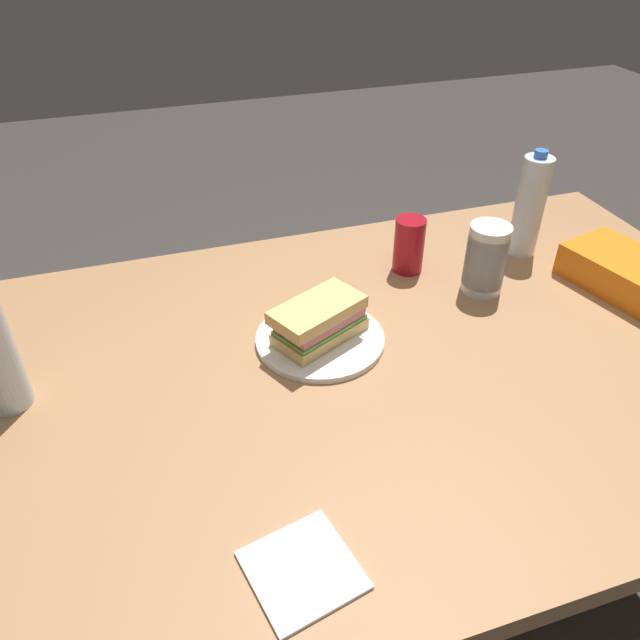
{
  "coord_description": "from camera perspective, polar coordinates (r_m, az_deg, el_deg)",
  "views": [
    {
      "loc": [
        0.36,
        0.78,
        1.44
      ],
      "look_at": [
        0.08,
        -0.08,
        0.77
      ],
      "focal_mm": 34.59,
      "sensor_mm": 36.0,
      "label": 1
    }
  ],
  "objects": [
    {
      "name": "ground_plane",
      "position": [
        1.68,
        3.9,
        -22.9
      ],
      "size": [
        8.0,
        8.0,
        0.0
      ],
      "primitive_type": "plane",
      "color": "#383330"
    },
    {
      "name": "dining_table",
      "position": [
        1.18,
        5.16,
        -6.73
      ],
      "size": [
        1.6,
        0.99,
        0.72
      ],
      "color": "#9E7047",
      "rests_on": "ground_plane"
    },
    {
      "name": "paper_plate",
      "position": [
        1.15,
        -0.0,
        -1.76
      ],
      "size": [
        0.24,
        0.24,
        0.01
      ],
      "primitive_type": "cylinder",
      "color": "white",
      "rests_on": "dining_table"
    },
    {
      "name": "sandwich",
      "position": [
        1.12,
        -0.07,
        -0.0
      ],
      "size": [
        0.2,
        0.17,
        0.08
      ],
      "color": "#DBB26B",
      "rests_on": "paper_plate"
    },
    {
      "name": "soda_can_red",
      "position": [
        1.35,
        8.23,
        6.87
      ],
      "size": [
        0.07,
        0.07,
        0.12
      ],
      "primitive_type": "cylinder",
      "color": "maroon",
      "rests_on": "dining_table"
    },
    {
      "name": "chip_bag",
      "position": [
        1.44,
        26.25,
        4.02
      ],
      "size": [
        0.2,
        0.26,
        0.07
      ],
      "primitive_type": "cube",
      "rotation": [
        0.0,
        0.0,
        1.81
      ],
      "color": "orange",
      "rests_on": "dining_table"
    },
    {
      "name": "plastic_cup_stack",
      "position": [
        1.31,
        15.08,
        5.48
      ],
      "size": [
        0.08,
        0.08,
        0.15
      ],
      "color": "silver",
      "rests_on": "dining_table"
    },
    {
      "name": "water_bottle_spare",
      "position": [
        1.46,
        18.82,
        9.91
      ],
      "size": [
        0.06,
        0.06,
        0.24
      ],
      "color": "silver",
      "rests_on": "dining_table"
    },
    {
      "name": "paper_napkin",
      "position": [
        0.84,
        -1.64,
        -22.11
      ],
      "size": [
        0.15,
        0.15,
        0.01
      ],
      "primitive_type": "cube",
      "rotation": [
        0.0,
        0.0,
        0.21
      ],
      "color": "white",
      "rests_on": "dining_table"
    }
  ]
}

